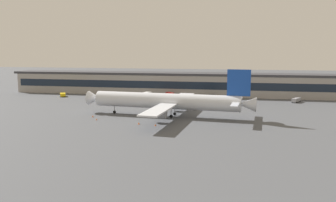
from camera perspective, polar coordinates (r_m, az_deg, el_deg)
The scene contains 12 objects.
ground_plane at distance 128.39m, azimuth -1.11°, elevation -2.35°, with size 600.00×600.00×0.00m, color #4C4F54.
terminal_building at distance 185.40m, azimuth 2.79°, elevation 2.85°, with size 192.40×14.98×11.78m.
airliner at distance 125.41m, azimuth 0.05°, elevation -0.03°, with size 63.09×54.17×17.40m.
belt_loader at distance 169.52m, azimuth 20.28°, elevation 0.17°, with size 4.93×6.54×1.95m.
follow_me_car at distance 172.82m, azimuth 6.94°, elevation 0.77°, with size 4.72×3.99×1.85m.
pushback_tractor at distance 186.47m, azimuth -16.88°, elevation 1.02°, with size 4.58×5.46×1.75m.
crew_van at distance 175.48m, azimuth 0.30°, elevation 1.07°, with size 5.02×5.40×2.55m.
fuel_truck at distance 168.35m, azimuth -3.84°, elevation 0.88°, with size 4.79×8.83×3.35m.
traffic_cone_0 at distance 122.06m, azimuth -11.66°, elevation -2.96°, with size 0.45×0.45×0.56m, color #F2590C.
traffic_cone_1 at distance 127.59m, azimuth -12.24°, elevation -2.46°, with size 0.54×0.54×0.68m, color #F2590C.
traffic_cone_2 at distance 113.37m, azimuth -4.81°, elevation -3.65°, with size 0.57×0.57×0.71m, color #F2590C.
traffic_cone_3 at distance 110.71m, azimuth -2.10°, elevation -3.94°, with size 0.54×0.54×0.67m, color #F2590C.
Camera 1 is at (26.87, -123.19, 24.21)m, focal length 37.14 mm.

